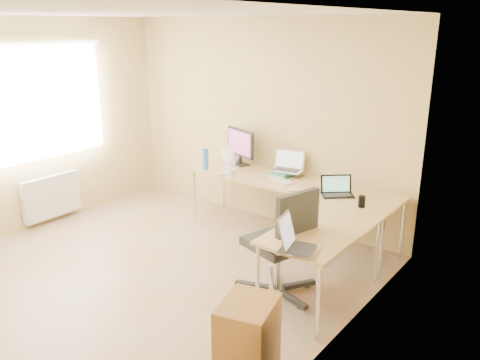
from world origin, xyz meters
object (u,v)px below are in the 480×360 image
Objects in this scene: laptop_black at (338,186)px; cabinet at (248,341)px; keyboard at (280,180)px; mug at (231,173)px; desk_fan at (230,158)px; monitor at (240,147)px; laptop_return at (300,237)px; water_bottle at (205,159)px; laptop_center at (287,161)px; office_chair at (277,246)px; desk_return at (321,264)px; desk_main at (289,210)px.

cabinet is at bearing -119.62° from laptop_black.
keyboard is 4.01× the size of mug.
monitor is at bearing 82.47° from desk_fan.
mug is 2.12m from laptop_return.
monitor is 0.51m from water_bottle.
laptop_center is 0.91× the size of keyboard.
laptop_black is 2.32m from cabinet.
water_bottle is 1.99m from office_chair.
office_chair is 1.83× the size of cabinet.
desk_return is at bearing -13.78° from monitor.
desk_main is 2.60m from cabinet.
laptop_black is (0.83, -0.30, -0.07)m from laptop_center.
desk_fan is at bearing 115.88° from cabinet.
laptop_return is at bearing -27.81° from keyboard.
keyboard is 0.60m from mug.
laptop_center is 1.50× the size of desk_fan.
water_bottle reaches higher than desk_return.
mug is 1.56m from office_chair.
laptop_center is 3.65× the size of mug.
office_chair is (0.71, -1.13, -0.24)m from keyboard.
mug is at bearing -155.98° from desk_main.
desk_main is at bearing 12.04° from water_bottle.
laptop_return reaches higher than cabinet.
office_chair is (-0.08, -1.05, -0.34)m from laptop_black.
office_chair is (0.59, -1.17, 0.14)m from desk_main.
water_bottle is at bearing 160.12° from desk_return.
desk_fan is at bearing -159.48° from keyboard.
monitor is at bearing 116.07° from mug.
mug is at bearing 156.62° from desk_return.
monitor is 0.86m from keyboard.
mug is at bearing -45.10° from monitor.
water_bottle is at bearing -98.31° from monitor.
water_bottle is 0.32m from desk_fan.
desk_return is 2.21m from desk_fan.
cabinet is at bearing -43.06° from water_bottle.
mug reaches higher than cabinet.
desk_return is 0.73m from laptop_return.
laptop_black reaches higher than cabinet.
monitor reaches higher than laptop_black.
office_chair is 1.30m from cabinet.
desk_fan is at bearing 157.28° from office_chair.
water_bottle is 1.10× the size of desk_fan.
desk_main reaches higher than cabinet.
office_chair reaches higher than cabinet.
laptop_center reaches higher than laptop_black.
water_bottle is (-0.47, 0.05, 0.09)m from mug.
laptop_center is 1.36× the size of water_bottle.
desk_main is at bearing -0.16° from desk_fan.
cabinet is at bearing -37.40° from keyboard.
laptop_return is 0.69m from office_chair.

